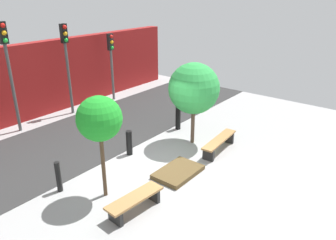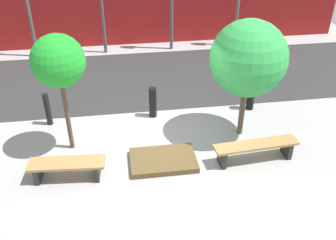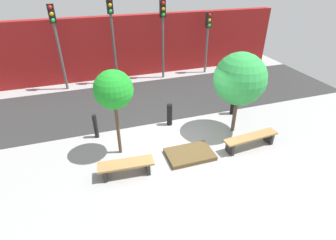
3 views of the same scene
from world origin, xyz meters
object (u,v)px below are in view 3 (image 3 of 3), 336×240
(tree_behind_right_bench, at_px, (240,79))
(bollard_left, at_px, (170,115))
(traffic_light_mid_east, at_px, (163,27))
(bench_left, at_px, (126,166))
(bollard_center, at_px, (233,103))
(tree_behind_left_bench, at_px, (113,90))
(planter_bed, at_px, (190,154))
(bench_right, at_px, (251,139))
(traffic_light_west, at_px, (56,33))
(traffic_light_mid_west, at_px, (112,26))
(bollard_far_left, at_px, (96,126))
(traffic_light_east, at_px, (208,32))

(tree_behind_right_bench, distance_m, bollard_left, 2.88)
(tree_behind_right_bench, xyz_separation_m, bollard_left, (-2.09, 1.14, -1.62))
(traffic_light_mid_east, bearing_deg, bench_left, -115.38)
(bollard_center, bearing_deg, tree_behind_right_bench, -119.76)
(tree_behind_left_bench, bearing_deg, bench_left, -90.00)
(traffic_light_mid_east, bearing_deg, planter_bed, -100.36)
(bollard_left, bearing_deg, traffic_light_mid_east, 75.38)
(tree_behind_left_bench, bearing_deg, traffic_light_mid_east, 60.62)
(bench_right, bearing_deg, planter_bed, 170.12)
(planter_bed, relative_size, tree_behind_right_bench, 0.51)
(traffic_light_west, bearing_deg, bench_left, -76.73)
(bollard_left, xyz_separation_m, traffic_light_mid_west, (-1.25, 4.80, 2.42))
(bench_left, height_order, bollard_left, bollard_left)
(planter_bed, bearing_deg, tree_behind_right_bench, 23.52)
(tree_behind_left_bench, height_order, bollard_far_left, tree_behind_left_bench)
(bench_right, bearing_deg, bollard_left, 128.47)
(bollard_left, height_order, traffic_light_mid_west, traffic_light_mid_west)
(traffic_light_mid_east, relative_size, traffic_light_east, 1.20)
(bollard_center, bearing_deg, tree_behind_left_bench, -166.72)
(bench_left, relative_size, tree_behind_right_bench, 0.56)
(tree_behind_right_bench, height_order, traffic_light_west, traffic_light_west)
(bollard_far_left, distance_m, traffic_light_mid_east, 6.63)
(tree_behind_left_bench, xyz_separation_m, tree_behind_right_bench, (4.19, 0.00, -0.19))
(traffic_light_mid_east, bearing_deg, tree_behind_right_bench, -81.95)
(bollard_far_left, bearing_deg, planter_bed, -36.78)
(bench_left, xyz_separation_m, bollard_center, (4.84, 2.25, 0.18))
(tree_behind_left_bench, xyz_separation_m, traffic_light_mid_west, (0.84, 5.94, 0.62))
(bollard_left, bearing_deg, tree_behind_left_bench, -151.38)
(bollard_far_left, relative_size, bollard_left, 1.05)
(traffic_light_mid_east, height_order, traffic_light_east, traffic_light_mid_east)
(traffic_light_west, height_order, traffic_light_east, traffic_light_west)
(bollard_far_left, distance_m, traffic_light_west, 5.39)
(bollard_center, distance_m, traffic_light_west, 8.38)
(traffic_light_mid_east, bearing_deg, traffic_light_mid_west, 179.99)
(tree_behind_right_bench, relative_size, bollard_left, 3.44)
(bollard_left, height_order, traffic_light_east, traffic_light_east)
(bench_left, height_order, bench_right, bench_right)
(bench_left, relative_size, bollard_far_left, 1.83)
(traffic_light_mid_east, xyz_separation_m, traffic_light_east, (2.50, -0.00, -0.42))
(traffic_light_west, relative_size, traffic_light_east, 1.20)
(bollard_far_left, bearing_deg, bench_right, -24.96)
(tree_behind_left_bench, distance_m, traffic_light_mid_east, 6.83)
(planter_bed, height_order, bollard_center, bollard_center)
(tree_behind_left_bench, bearing_deg, bollard_far_left, 119.76)
(bench_right, height_order, tree_behind_left_bench, tree_behind_left_bench)
(bollard_left, bearing_deg, tree_behind_right_bench, -28.62)
(planter_bed, bearing_deg, bollard_far_left, 143.22)
(bollard_far_left, bearing_deg, bollard_center, 0.00)
(bollard_center, height_order, traffic_light_mid_east, traffic_light_mid_east)
(bollard_left, bearing_deg, traffic_light_east, 51.94)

